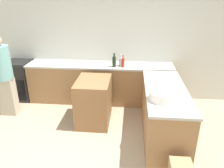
# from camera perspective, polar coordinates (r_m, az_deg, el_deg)

# --- Properties ---
(ground_plane) EXTENTS (14.00, 14.00, 0.00)m
(ground_plane) POSITION_cam_1_polar(r_m,az_deg,el_deg) (3.54, -8.15, -20.05)
(ground_plane) COLOR tan
(wall_back) EXTENTS (8.00, 0.06, 2.70)m
(wall_back) POSITION_cam_1_polar(r_m,az_deg,el_deg) (5.14, -2.77, 10.95)
(wall_back) COLOR silver
(wall_back) RESTS_ON ground_plane
(counter_back) EXTENTS (3.29, 0.63, 0.91)m
(counter_back) POSITION_cam_1_polar(r_m,az_deg,el_deg) (5.09, -3.09, 0.28)
(counter_back) COLOR olive
(counter_back) RESTS_ON ground_plane
(counter_peninsula) EXTENTS (0.69, 1.89, 0.91)m
(counter_peninsula) POSITION_cam_1_polar(r_m,az_deg,el_deg) (3.98, 13.28, -7.11)
(counter_peninsula) COLOR olive
(counter_peninsula) RESTS_ON ground_plane
(range_oven) EXTENTS (0.59, 0.60, 0.92)m
(range_oven) POSITION_cam_1_polar(r_m,az_deg,el_deg) (5.69, -22.88, 0.97)
(range_oven) COLOR black
(range_oven) RESTS_ON ground_plane
(island_table) EXTENTS (0.63, 0.84, 0.88)m
(island_table) POSITION_cam_1_polar(r_m,az_deg,el_deg) (4.29, -4.83, -4.49)
(island_table) COLOR brown
(island_table) RESTS_ON ground_plane
(mixing_bowl) EXTENTS (0.37, 0.37, 0.14)m
(mixing_bowl) POSITION_cam_1_polar(r_m,az_deg,el_deg) (3.33, 12.88, -3.06)
(mixing_bowl) COLOR white
(mixing_bowl) RESTS_ON counter_peninsula
(hot_sauce_bottle) EXTENTS (0.06, 0.06, 0.27)m
(hot_sauce_bottle) POSITION_cam_1_polar(r_m,az_deg,el_deg) (4.72, 2.88, 5.68)
(hot_sauce_bottle) COLOR red
(hot_sauce_bottle) RESTS_ON counter_back
(olive_oil_bottle) EXTENTS (0.07, 0.07, 0.19)m
(olive_oil_bottle) POSITION_cam_1_polar(r_m,az_deg,el_deg) (5.03, 0.63, 6.40)
(olive_oil_bottle) COLOR #475B1E
(olive_oil_bottle) RESTS_ON counter_back
(vinegar_bottle_clear) EXTENTS (0.08, 0.08, 0.25)m
(vinegar_bottle_clear) POSITION_cam_1_polar(r_m,az_deg,el_deg) (4.80, 2.34, 5.89)
(vinegar_bottle_clear) COLOR silver
(vinegar_bottle_clear) RESTS_ON counter_back
(wine_bottle_dark) EXTENTS (0.08, 0.08, 0.30)m
(wine_bottle_dark) POSITION_cam_1_polar(r_m,az_deg,el_deg) (4.73, 0.56, 5.94)
(wine_bottle_dark) COLOR black
(wine_bottle_dark) RESTS_ON counter_back
(person_by_range) EXTENTS (0.38, 0.38, 1.66)m
(person_by_range) POSITION_cam_1_polar(r_m,az_deg,el_deg) (4.87, -26.58, 2.29)
(person_by_range) COLOR #ADA38E
(person_by_range) RESTS_ON ground_plane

